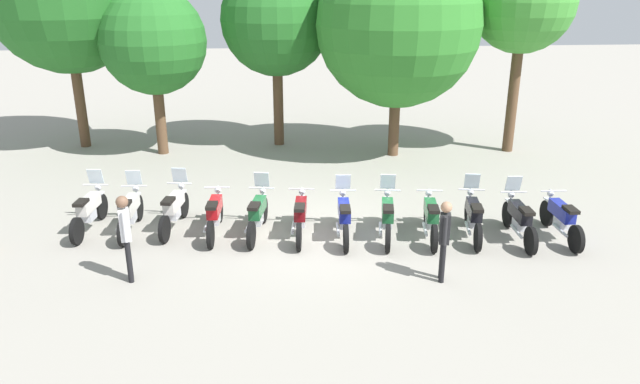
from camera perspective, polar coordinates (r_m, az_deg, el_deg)
The scene contains 19 objects.
ground_plane at distance 14.18m, azimuth 0.17°, elevation -4.11°, with size 80.00×80.00×0.00m, color gray.
motorcycle_0 at distance 15.29m, azimuth -21.37°, elevation -1.63°, with size 0.63×2.19×1.37m.
motorcycle_1 at distance 14.87m, azimuth -17.82°, elevation -1.79°, with size 0.62×2.19×1.37m.
motorcycle_2 at distance 14.77m, azimuth -13.88°, elevation -1.54°, with size 0.69×2.18×1.37m.
motorcycle_3 at distance 14.27m, azimuth -10.11°, elevation -2.08°, with size 0.62×2.19×0.99m.
motorcycle_4 at distance 14.10m, azimuth -6.03°, elevation -2.09°, with size 0.72×2.17×1.37m.
motorcycle_5 at distance 13.95m, azimuth -1.90°, elevation -2.29°, with size 0.63×2.19×0.99m.
motorcycle_6 at distance 13.87m, azimuth 2.32°, elevation -2.37°, with size 0.62×2.19×1.37m.
motorcycle_7 at distance 13.96m, azimuth 6.51°, elevation -2.34°, with size 0.71×2.18×1.37m.
motorcycle_8 at distance 14.09m, azimuth 10.63°, elevation -2.41°, with size 0.69×2.18×0.99m.
motorcycle_9 at distance 14.37m, azimuth 14.56°, elevation -2.22°, with size 0.72×2.17×1.37m.
motorcycle_10 at distance 14.51m, azimuth 18.65°, elevation -2.43°, with size 0.62×2.19×1.37m.
motorcycle_11 at distance 14.93m, azimuth 22.23°, elevation -2.32°, with size 0.62×2.19×0.99m.
person_0 at distance 11.96m, azimuth 11.89°, elevation -4.09°, with size 0.27×0.41×1.70m.
person_1 at distance 12.28m, azimuth -18.25°, elevation -3.60°, with size 0.29×0.41×1.82m.
tree_1 at distance 20.75m, azimuth -15.79°, elevation 13.78°, with size 3.50×3.50×5.58m.
tree_2 at distance 21.20m, azimuth -4.24°, elevation 16.18°, with size 3.83×3.83×6.34m.
tree_3 at distance 19.92m, azimuth 7.57°, elevation 15.72°, with size 5.34×5.34×7.04m.
tree_4 at distance 21.31m, azimuth 19.03°, elevation 16.90°, with size 3.38×3.38×6.75m.
Camera 1 is at (-1.14, -12.89, 5.79)m, focal length 33.19 mm.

